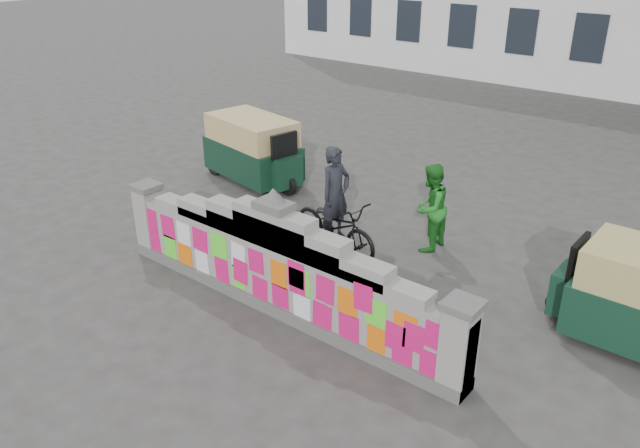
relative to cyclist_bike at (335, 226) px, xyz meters
The scene contains 6 objects.
ground 2.21m from the cyclist_bike, 76.76° to the right, with size 100.00×100.00×0.00m, color #383533.
parapet_wall 2.17m from the cyclist_bike, 76.79° to the right, with size 6.48×0.44×2.01m.
cyclist_bike is the anchor object (origin of this frame).
cyclist_rider 0.35m from the cyclist_bike, behind, with size 0.63×0.41×1.73m, color black.
pedestrian 1.73m from the cyclist_bike, 42.81° to the left, with size 0.79×0.61×1.62m, color #207822.
rickshaw_left 4.03m from the cyclist_bike, 155.16° to the left, with size 2.76×1.63×1.49m.
Camera 1 is at (5.62, -5.92, 5.26)m, focal length 35.00 mm.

